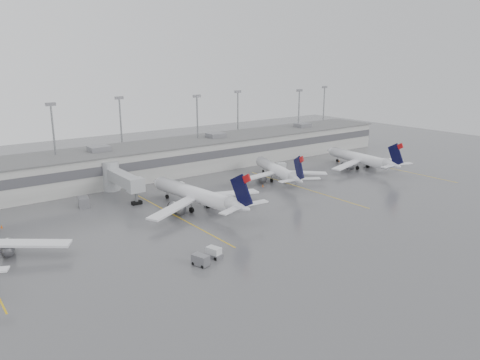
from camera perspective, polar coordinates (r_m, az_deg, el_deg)
ground at (r=86.99m, az=10.41°, el=-6.25°), size 260.00×260.00×0.00m
terminal at (r=130.49m, az=-8.41°, el=2.79°), size 152.00×17.00×9.45m
light_masts at (r=134.19m, az=-9.72°, el=6.47°), size 142.40×8.00×20.60m
jet_bridge_right at (r=111.27m, az=-14.66°, el=0.23°), size 4.00×17.20×7.00m
stand_markings at (r=103.76m, az=0.70°, el=-2.54°), size 105.25×40.00×0.01m
jet_mid_left at (r=97.23m, az=-5.16°, el=-1.82°), size 28.20×31.80×10.31m
jet_mid_right at (r=119.72m, az=4.66°, el=1.18°), size 24.25×27.60×9.19m
jet_far_right at (r=137.68m, az=14.64°, el=2.56°), size 25.99×29.26×9.47m
baggage_tug at (r=75.09m, az=-3.22°, el=-8.94°), size 2.36×3.02×1.71m
baggage_cart at (r=72.50m, az=-4.83°, el=-9.67°), size 2.20×2.96×1.70m
gse_uld_b at (r=112.41m, az=-7.52°, el=-0.81°), size 2.82×2.01×1.89m
gse_uld_c at (r=133.72m, az=5.04°, el=1.73°), size 2.89×2.44×1.74m
gse_loader at (r=104.78m, az=-18.52°, el=-2.56°), size 2.74×3.69×2.07m
cone_a at (r=98.03m, az=-27.08°, el=-5.06°), size 0.40×0.40×0.63m
cone_b at (r=103.39m, az=-12.37°, el=-2.76°), size 0.42×0.42×0.66m
cone_c at (r=114.96m, az=2.82°, el=-0.67°), size 0.39×0.39×0.63m
cone_d at (r=145.96m, az=11.98°, el=2.33°), size 0.39×0.39×0.62m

